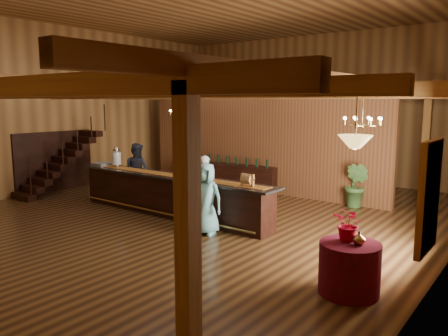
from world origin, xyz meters
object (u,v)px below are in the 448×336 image
Objects in this scene: tasting_bar at (170,195)px; guest at (206,199)px; round_table at (349,268)px; staff_second at (137,171)px; backbar_shelf at (232,178)px; pendant_lamp at (355,142)px; beverage_dispenser at (116,157)px; bartender at (205,184)px; floor_plant at (357,185)px; chandelier_right at (362,121)px; raffle_drum at (247,179)px; chandelier_left at (183,112)px.

guest is (1.83, -0.72, 0.27)m from tasting_bar.
staff_second is (-7.88, 2.63, 0.45)m from round_table.
backbar_shelf is 1.83× the size of staff_second.
pendant_lamp is 8.45m from staff_second.
beverage_dispenser is 0.38× the size of bartender.
backbar_shelf is 2.44× the size of floor_plant.
floor_plant is (3.63, 3.79, 0.10)m from tasting_bar.
bartender is at bearing 14.73° from beverage_dispenser.
bartender is at bearing 153.22° from pendant_lamp.
beverage_dispenser is 0.19× the size of backbar_shelf.
tasting_bar is at bearing -168.92° from chandelier_right.
round_table is (6.21, -5.36, -0.03)m from backbar_shelf.
pendant_lamp is (7.85, -1.83, 1.04)m from beverage_dispenser.
bartender is 0.95× the size of guest.
tasting_bar is 5.24m from chandelier_right.
staff_second is at bearing 161.55° from round_table.
beverage_dispenser is 7.13m from chandelier_right.
guest is (4.10, -1.59, -0.04)m from staff_second.
staff_second is (-7.00, -0.06, -1.73)m from chandelier_right.
bartender is at bearing 156.37° from raffle_drum.
tasting_bar is 6.80× the size of round_table.
beverage_dispenser is at bearing -121.97° from backbar_shelf.
chandelier_right reaches higher than beverage_dispenser.
beverage_dispenser reaches higher than backbar_shelf.
chandelier_left is 3.82m from guest.
staff_second is at bearing 161.55° from pendant_lamp.
floor_plant is (3.09, 2.99, -0.14)m from bartender.
round_table is 1.99m from pendant_lamp.
tasting_bar is 5.88m from round_table.
chandelier_right is (4.73, 0.93, 2.05)m from tasting_bar.
guest reaches higher than bartender.
chandelier_left is 0.62× the size of floor_plant.
round_table is 5.90m from floor_plant.
pendant_lamp reaches higher than guest.
pendant_lamp is (3.09, -1.69, 1.15)m from raffle_drum.
pendant_lamp is (5.61, -1.76, 1.86)m from tasting_bar.
chandelier_left reaches higher than staff_second.
tasting_bar is 4.13× the size of bartender.
tasting_bar is at bearing -133.74° from floor_plant.
floor_plant is (5.87, 3.72, -0.72)m from beverage_dispenser.
chandelier_right reaches higher than staff_second.
chandelier_left and chandelier_right have the same top height.
chandelier_left reaches higher than floor_plant.
backbar_shelf is at bearing 130.37° from raffle_drum.
staff_second is (-2.27, 0.87, 0.31)m from tasting_bar.
chandelier_right is 7.22m from staff_second.
chandelier_right is (6.97, 0.86, 1.23)m from beverage_dispenser.
chandelier_right is at bearing 7.02° from beverage_dispenser.
beverage_dispenser is 4.18m from guest.
pendant_lamp is at bearing -71.94° from chandelier_right.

